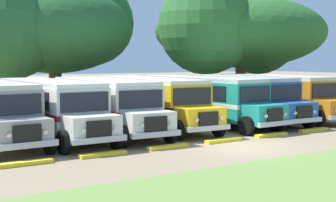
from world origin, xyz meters
TOP-DOWN VIEW (x-y plane):
  - ground_plane at (0.00, 0.00)m, footprint 220.00×220.00m
  - parked_bus_slot_1 at (-6.21, 7.54)m, footprint 2.69×10.84m
  - parked_bus_slot_2 at (-3.22, 7.51)m, footprint 3.18×10.91m
  - parked_bus_slot_3 at (-0.13, 7.80)m, footprint 3.14×10.90m
  - parked_bus_slot_4 at (3.22, 7.29)m, footprint 3.06×10.89m
  - parked_bus_slot_5 at (6.09, 7.38)m, footprint 3.23×10.92m
  - parked_bus_slot_6 at (9.35, 7.29)m, footprint 3.28×10.93m
  - curb_wheelstop_0 at (-9.35, 1.45)m, footprint 2.00×0.36m
  - curb_wheelstop_1 at (-6.23, 1.45)m, footprint 2.00×0.36m
  - curb_wheelstop_2 at (-3.12, 1.45)m, footprint 2.00×0.36m
  - curb_wheelstop_3 at (0.00, 1.45)m, footprint 2.00×0.36m
  - curb_wheelstop_4 at (3.12, 1.45)m, footprint 2.00×0.36m
  - curb_wheelstop_5 at (6.23, 1.45)m, footprint 2.00×0.36m
  - broad_shade_tree at (-1.24, 21.44)m, footprint 15.21×13.30m
  - secondary_tree at (14.65, 18.44)m, footprint 17.07×16.98m

SIDE VIEW (x-z plane):
  - ground_plane at x=0.00m, z-range 0.00..0.00m
  - curb_wheelstop_0 at x=-9.35m, z-range 0.00..0.15m
  - curb_wheelstop_1 at x=-6.23m, z-range 0.00..0.15m
  - curb_wheelstop_2 at x=-3.12m, z-range 0.00..0.15m
  - curb_wheelstop_3 at x=0.00m, z-range 0.00..0.15m
  - curb_wheelstop_4 at x=3.12m, z-range 0.00..0.15m
  - curb_wheelstop_5 at x=6.23m, z-range 0.00..0.15m
  - parked_bus_slot_1 at x=-6.21m, z-range 0.17..2.99m
  - parked_bus_slot_2 at x=-3.22m, z-range 0.17..2.99m
  - parked_bus_slot_3 at x=-0.13m, z-range 0.17..2.99m
  - parked_bus_slot_4 at x=3.22m, z-range 0.17..2.99m
  - parked_bus_slot_5 at x=6.09m, z-range 0.17..2.99m
  - parked_bus_slot_6 at x=9.35m, z-range 0.17..2.99m
  - broad_shade_tree at x=-1.24m, z-range 1.17..11.75m
  - secondary_tree at x=14.65m, z-range 0.64..12.58m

